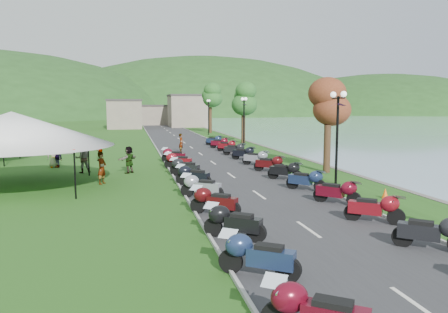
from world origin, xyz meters
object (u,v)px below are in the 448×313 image
vendor_tent_main (13,150)px  pedestrian_a (102,184)px  pedestrian_c (57,168)px  pedestrian_b (83,173)px

vendor_tent_main → pedestrian_a: size_ratio=3.84×
pedestrian_c → pedestrian_b: bearing=-13.5°
pedestrian_b → pedestrian_c: 3.53m
vendor_tent_main → pedestrian_c: bearing=83.2°
vendor_tent_main → pedestrian_b: size_ratio=3.62×
vendor_tent_main → pedestrian_b: vendor_tent_main is taller
pedestrian_b → pedestrian_c: bearing=-67.7°
pedestrian_a → pedestrian_c: size_ratio=1.09×
vendor_tent_main → pedestrian_c: vendor_tent_main is taller
vendor_tent_main → pedestrian_c: 7.81m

